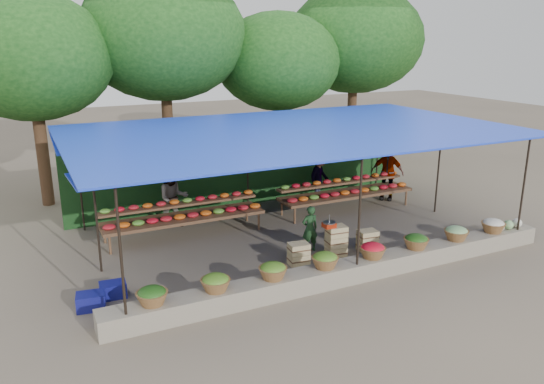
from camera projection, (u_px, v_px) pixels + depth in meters
name	position (u px, v px, depth m)	size (l,w,h in m)	color
ground	(292.00, 237.00, 13.78)	(60.00, 60.00, 0.00)	brown
stone_curb	(353.00, 270.00, 11.34)	(10.60, 0.55, 0.40)	gray
stall_canopy	(292.00, 135.00, 13.09)	(10.80, 6.60, 2.82)	black
produce_baskets	(349.00, 255.00, 11.20)	(8.98, 0.58, 0.34)	brown
netting_backdrop	(244.00, 165.00, 16.15)	(10.60, 0.06, 2.50)	#1F4A1A
tree_row	(223.00, 46.00, 17.92)	(16.51, 5.50, 7.12)	#321A12
fruit_table_left	(183.00, 213.00, 13.73)	(4.21, 0.95, 0.93)	#543221
fruit_table_right	(345.00, 190.00, 15.82)	(4.21, 0.95, 0.93)	#543221
crate_counter	(335.00, 245.00, 12.45)	(2.38, 0.38, 0.77)	tan
weighing_scale	(329.00, 224.00, 12.23)	(0.29, 0.29, 0.31)	#B7280E
vendor_seated	(310.00, 229.00, 12.74)	(0.42, 0.27, 1.14)	#1B3C1D
customer_left	(173.00, 198.00, 14.25)	(0.81, 0.63, 1.67)	slate
customer_mid	(320.00, 177.00, 16.63)	(1.02, 0.59, 1.59)	slate
customer_right	(387.00, 173.00, 16.75)	(1.03, 0.43, 1.76)	slate
blue_crate_front	(91.00, 301.00, 10.10)	(0.53, 0.38, 0.32)	navy
blue_crate_back	(113.00, 290.00, 10.57)	(0.51, 0.37, 0.31)	navy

